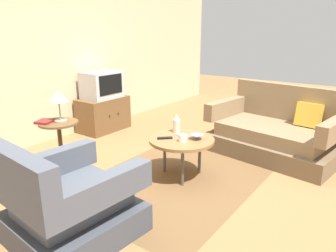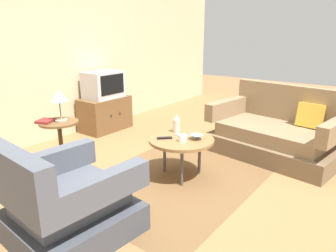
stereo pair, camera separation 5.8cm
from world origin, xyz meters
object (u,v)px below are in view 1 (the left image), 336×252
at_px(coffee_table, 182,141).
at_px(table_lamp, 58,98).
at_px(television, 102,85).
at_px(vase, 176,124).
at_px(armchair, 68,206).
at_px(mug, 183,138).
at_px(tv_stand, 103,114).
at_px(bowl, 197,137).
at_px(couch, 276,133).
at_px(tv_remote_dark, 165,138).
at_px(book, 45,121).
at_px(side_table, 60,136).
at_px(tv_remote_silver, 182,135).

distance_m(coffee_table, table_lamp, 1.50).
bearing_deg(television, vase, -106.83).
xyz_separation_m(armchair, table_lamp, (0.81, 1.15, 0.60)).
bearing_deg(television, mug, -110.71).
height_order(tv_stand, bowl, tv_stand).
relative_size(armchair, tv_stand, 1.21).
xyz_separation_m(armchair, bowl, (1.58, -0.25, 0.20)).
height_order(couch, coffee_table, couch).
bearing_deg(bowl, tv_remote_dark, 123.62).
relative_size(table_lamp, vase, 1.68).
bearing_deg(television, table_lamp, -149.79).
relative_size(tv_stand, book, 3.55).
distance_m(coffee_table, bowl, 0.18).
distance_m(side_table, mug, 1.47).
height_order(armchair, table_lamp, table_lamp).
bearing_deg(tv_stand, table_lamp, -149.65).
bearing_deg(bowl, mug, 149.77).
bearing_deg(vase, couch, -35.32).
bearing_deg(tv_stand, vase, -106.79).
height_order(side_table, tv_remote_dark, side_table).
height_order(coffee_table, book, book).
distance_m(armchair, bowl, 1.61).
bearing_deg(tv_remote_silver, tv_remote_dark, 54.34).
bearing_deg(table_lamp, side_table, 158.39).
bearing_deg(coffee_table, book, 121.41).
relative_size(tv_stand, mug, 6.34).
height_order(coffee_table, side_table, side_table).
height_order(tv_remote_dark, book, book).
xyz_separation_m(television, bowl, (-0.66, -2.23, -0.28)).
xyz_separation_m(couch, tv_remote_silver, (-1.28, 0.71, 0.18)).
relative_size(table_lamp, bowl, 2.41).
distance_m(armchair, book, 1.47).
distance_m(tv_stand, bowl, 2.34).
relative_size(side_table, tv_remote_silver, 3.83).
relative_size(side_table, bowl, 4.02).
distance_m(couch, coffee_table, 1.51).
relative_size(coffee_table, tv_remote_dark, 4.95).
xyz_separation_m(mug, book, (-0.75, 1.42, 0.13)).
bearing_deg(armchair, tv_remote_dark, 96.65).
xyz_separation_m(tv_stand, bowl, (-0.66, -2.24, 0.21)).
height_order(television, vase, television).
bearing_deg(tv_remote_silver, vase, -42.70).
relative_size(armchair, tv_remote_dark, 6.67).
bearing_deg(table_lamp, tv_remote_silver, -57.54).
bearing_deg(tv_stand, tv_remote_dark, -113.92).
height_order(armchair, tv_stand, armchair).
xyz_separation_m(coffee_table, tv_remote_dark, (-0.12, 0.15, 0.05)).
bearing_deg(armchair, side_table, 150.56).
bearing_deg(armchair, coffee_table, 90.91).
bearing_deg(couch, bowl, 76.79).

